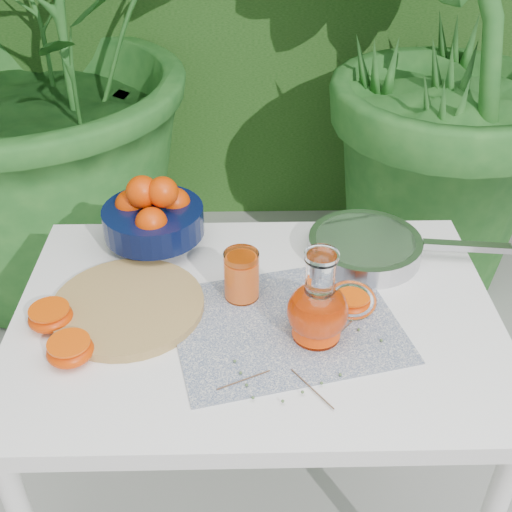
{
  "coord_description": "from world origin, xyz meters",
  "views": [
    {
      "loc": [
        0.04,
        -1.05,
        1.61
      ],
      "look_at": [
        0.06,
        -0.02,
        0.88
      ],
      "focal_mm": 45.0,
      "sensor_mm": 36.0,
      "label": 1
    }
  ],
  "objects_px": {
    "fruit_bowl": "(153,214)",
    "saute_pan": "(366,246)",
    "white_table": "(256,342)",
    "juice_pitcher": "(319,309)",
    "cutting_board": "(128,306)"
  },
  "relations": [
    {
      "from": "juice_pitcher",
      "to": "white_table",
      "type": "bearing_deg",
      "value": 147.93
    },
    {
      "from": "fruit_bowl",
      "to": "saute_pan",
      "type": "xyz_separation_m",
      "value": [
        0.49,
        -0.06,
        -0.06
      ]
    },
    {
      "from": "cutting_board",
      "to": "juice_pitcher",
      "type": "xyz_separation_m",
      "value": [
        0.38,
        -0.09,
        0.06
      ]
    },
    {
      "from": "white_table",
      "to": "fruit_bowl",
      "type": "height_order",
      "value": "fruit_bowl"
    },
    {
      "from": "cutting_board",
      "to": "white_table",
      "type": "bearing_deg",
      "value": -3.2
    },
    {
      "from": "white_table",
      "to": "cutting_board",
      "type": "relative_size",
      "value": 3.17
    },
    {
      "from": "white_table",
      "to": "juice_pitcher",
      "type": "relative_size",
      "value": 5.08
    },
    {
      "from": "saute_pan",
      "to": "fruit_bowl",
      "type": "bearing_deg",
      "value": 173.56
    },
    {
      "from": "white_table",
      "to": "cutting_board",
      "type": "xyz_separation_m",
      "value": [
        -0.27,
        0.01,
        0.09
      ]
    },
    {
      "from": "fruit_bowl",
      "to": "saute_pan",
      "type": "height_order",
      "value": "fruit_bowl"
    },
    {
      "from": "cutting_board",
      "to": "saute_pan",
      "type": "relative_size",
      "value": 0.67
    },
    {
      "from": "cutting_board",
      "to": "saute_pan",
      "type": "bearing_deg",
      "value": 19.52
    },
    {
      "from": "juice_pitcher",
      "to": "cutting_board",
      "type": "bearing_deg",
      "value": 166.92
    },
    {
      "from": "fruit_bowl",
      "to": "juice_pitcher",
      "type": "xyz_separation_m",
      "value": [
        0.35,
        -0.33,
        -0.01
      ]
    },
    {
      "from": "cutting_board",
      "to": "fruit_bowl",
      "type": "bearing_deg",
      "value": 82.32
    }
  ]
}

